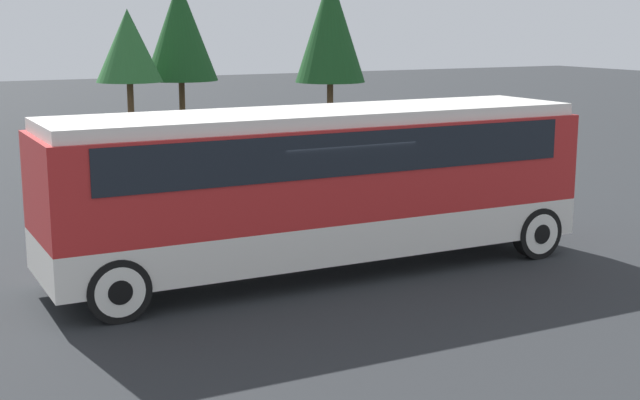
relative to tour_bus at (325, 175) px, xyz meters
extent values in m
plane|color=#26282B|center=(-0.10, 0.00, -1.81)|extent=(120.00, 120.00, 0.00)
cube|color=silver|center=(-0.10, 0.00, -1.02)|extent=(10.05, 2.40, 0.71)
cube|color=red|center=(-0.10, 0.00, 0.15)|extent=(10.05, 2.40, 1.65)
cube|color=black|center=(-0.10, 0.00, 0.56)|extent=(8.84, 2.44, 0.74)
cube|color=silver|center=(-0.10, 0.00, 1.09)|extent=(9.85, 2.21, 0.22)
cube|color=red|center=(4.78, 0.00, -0.08)|extent=(0.36, 2.31, 1.88)
cylinder|color=black|center=(4.12, -1.09, -1.30)|extent=(1.01, 0.28, 1.01)
cylinder|color=silver|center=(4.12, -1.09, -1.30)|extent=(0.79, 0.30, 0.79)
cylinder|color=black|center=(4.12, -1.09, -1.30)|extent=(0.38, 0.32, 0.38)
cylinder|color=black|center=(4.12, 1.09, -1.30)|extent=(1.01, 0.28, 1.01)
cylinder|color=silver|center=(4.12, 1.09, -1.30)|extent=(0.79, 0.30, 0.79)
cylinder|color=black|center=(4.12, 1.09, -1.30)|extent=(0.38, 0.32, 0.38)
cylinder|color=black|center=(-4.16, -1.09, -1.30)|extent=(1.01, 0.28, 1.01)
cylinder|color=silver|center=(-4.16, -1.09, -1.30)|extent=(0.79, 0.30, 0.79)
cylinder|color=black|center=(-4.16, -1.09, -1.30)|extent=(0.38, 0.32, 0.38)
cylinder|color=black|center=(-4.16, 1.09, -1.30)|extent=(1.01, 0.28, 1.01)
cylinder|color=silver|center=(-4.16, 1.09, -1.30)|extent=(0.79, 0.30, 0.79)
cylinder|color=black|center=(-4.16, 1.09, -1.30)|extent=(0.38, 0.32, 0.38)
cube|color=#7A6B5B|center=(1.58, 8.91, -1.27)|extent=(4.11, 1.86, 0.61)
cube|color=black|center=(1.42, 8.91, -0.67)|extent=(2.14, 1.67, 0.58)
cylinder|color=black|center=(3.21, 8.07, -1.50)|extent=(0.61, 0.22, 0.61)
cylinder|color=black|center=(3.21, 8.07, -1.50)|extent=(0.23, 0.26, 0.23)
cylinder|color=black|center=(3.21, 9.75, -1.50)|extent=(0.61, 0.22, 0.61)
cylinder|color=black|center=(3.21, 9.75, -1.50)|extent=(0.23, 0.26, 0.23)
cylinder|color=black|center=(-0.04, 8.07, -1.50)|extent=(0.61, 0.22, 0.61)
cylinder|color=black|center=(-0.04, 8.07, -1.50)|extent=(0.23, 0.26, 0.23)
cylinder|color=black|center=(-0.04, 9.75, -1.50)|extent=(0.61, 0.22, 0.61)
cylinder|color=black|center=(-0.04, 9.75, -1.50)|extent=(0.23, 0.26, 0.23)
cube|color=#BCBCC1|center=(2.41, 5.54, -1.29)|extent=(4.58, 1.86, 0.58)
cube|color=black|center=(2.23, 5.54, -0.77)|extent=(2.38, 1.67, 0.46)
cylinder|color=black|center=(4.27, 4.70, -1.50)|extent=(0.61, 0.22, 0.61)
cylinder|color=black|center=(4.27, 4.70, -1.50)|extent=(0.23, 0.26, 0.23)
cylinder|color=black|center=(4.27, 6.38, -1.50)|extent=(0.61, 0.22, 0.61)
cylinder|color=black|center=(4.27, 6.38, -1.50)|extent=(0.23, 0.26, 0.23)
cylinder|color=black|center=(0.55, 4.70, -1.50)|extent=(0.61, 0.22, 0.61)
cylinder|color=black|center=(0.55, 4.70, -1.50)|extent=(0.23, 0.26, 0.23)
cylinder|color=black|center=(0.55, 6.38, -1.50)|extent=(0.61, 0.22, 0.61)
cylinder|color=black|center=(0.55, 6.38, -1.50)|extent=(0.23, 0.26, 0.23)
cylinder|color=brown|center=(3.08, 24.04, -0.80)|extent=(0.28, 0.28, 2.02)
cone|color=#28602D|center=(3.08, 24.04, 1.77)|extent=(2.86, 2.86, 3.11)
cylinder|color=brown|center=(6.14, 26.20, -0.87)|extent=(0.28, 0.28, 1.87)
cone|color=#19471E|center=(6.14, 26.20, 2.38)|extent=(3.43, 3.43, 4.63)
cylinder|color=brown|center=(11.11, 20.66, -0.82)|extent=(0.28, 0.28, 1.97)
cone|color=#19471E|center=(11.11, 20.66, 2.53)|extent=(3.08, 3.08, 4.74)
camera|label=1|loc=(-7.43, -14.17, 2.73)|focal=50.00mm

